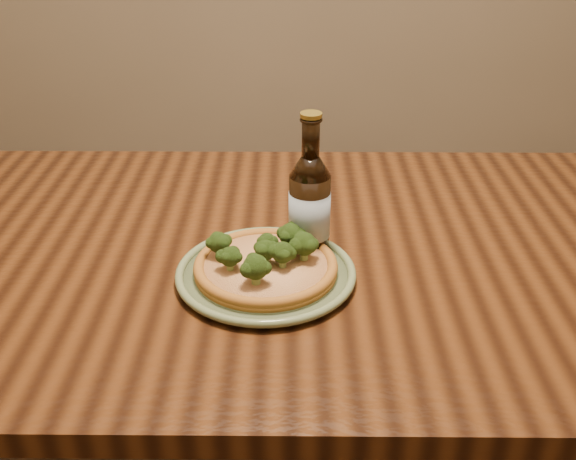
{
  "coord_description": "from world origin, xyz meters",
  "views": [
    {
      "loc": [
        -0.02,
        -0.94,
        1.35
      ],
      "look_at": [
        -0.03,
        0.04,
        0.82
      ],
      "focal_mm": 42.0,
      "sensor_mm": 36.0,
      "label": 1
    }
  ],
  "objects_px": {
    "table": "(304,291)",
    "pizza": "(266,264)",
    "plate": "(266,273)",
    "beer_bottle": "(310,205)"
  },
  "relations": [
    {
      "from": "plate",
      "to": "beer_bottle",
      "type": "bearing_deg",
      "value": 47.72
    },
    {
      "from": "table",
      "to": "beer_bottle",
      "type": "bearing_deg",
      "value": -72.51
    },
    {
      "from": "plate",
      "to": "beer_bottle",
      "type": "xyz_separation_m",
      "value": [
        0.07,
        0.08,
        0.09
      ]
    },
    {
      "from": "table",
      "to": "plate",
      "type": "height_order",
      "value": "plate"
    },
    {
      "from": "beer_bottle",
      "to": "plate",
      "type": "bearing_deg",
      "value": -141.94
    },
    {
      "from": "plate",
      "to": "beer_bottle",
      "type": "relative_size",
      "value": 1.15
    },
    {
      "from": "beer_bottle",
      "to": "table",
      "type": "bearing_deg",
      "value": 97.83
    },
    {
      "from": "table",
      "to": "plate",
      "type": "distance_m",
      "value": 0.16
    },
    {
      "from": "pizza",
      "to": "plate",
      "type": "bearing_deg",
      "value": -149.14
    },
    {
      "from": "table",
      "to": "pizza",
      "type": "distance_m",
      "value": 0.17
    }
  ]
}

